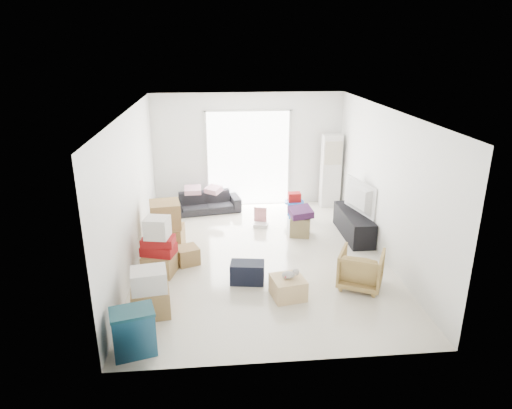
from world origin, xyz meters
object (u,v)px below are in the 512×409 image
(ottoman, at_px, (300,226))
(wood_crate, at_px, (288,287))
(kids_table, at_px, (294,200))
(television, at_px, (355,209))
(armchair, at_px, (361,267))
(tv_console, at_px, (354,224))
(sofa, at_px, (206,199))
(storage_bins, at_px, (134,332))
(ac_tower, at_px, (331,171))

(ottoman, distance_m, wood_crate, 2.47)
(kids_table, bearing_deg, television, -48.10)
(television, bearing_deg, ottoman, 69.60)
(armchair, relative_size, wood_crate, 1.41)
(ottoman, bearing_deg, television, -6.54)
(tv_console, height_order, television, television)
(sofa, relative_size, storage_bins, 2.53)
(ottoman, height_order, kids_table, kids_table)
(ac_tower, bearing_deg, sofa, -177.13)
(ottoman, height_order, wood_crate, ottoman)
(ac_tower, height_order, television, ac_tower)
(storage_bins, bearing_deg, sofa, 80.48)
(tv_console, bearing_deg, television, 0.00)
(kids_table, bearing_deg, tv_console, -48.10)
(armchair, distance_m, storage_bins, 3.67)
(armchair, bearing_deg, storage_bins, 48.53)
(ac_tower, relative_size, television, 1.55)
(storage_bins, height_order, wood_crate, storage_bins)
(kids_table, bearing_deg, armchair, -80.45)
(wood_crate, bearing_deg, tv_console, 52.67)
(armchair, height_order, storage_bins, armchair)
(ac_tower, height_order, storage_bins, ac_tower)
(tv_console, distance_m, armchair, 2.11)
(television, xyz_separation_m, sofa, (-3.04, 1.70, -0.27))
(kids_table, bearing_deg, ac_tower, 34.87)
(wood_crate, bearing_deg, storage_bins, -151.64)
(ac_tower, height_order, tv_console, ac_tower)
(sofa, xyz_separation_m, storage_bins, (-0.86, -5.14, 0.00))
(storage_bins, bearing_deg, wood_crate, 28.36)
(storage_bins, bearing_deg, ottoman, 51.74)
(storage_bins, bearing_deg, ac_tower, 53.94)
(television, bearing_deg, armchair, 152.41)
(sofa, height_order, storage_bins, storage_bins)
(television, relative_size, wood_crate, 2.31)
(tv_console, xyz_separation_m, ottoman, (-1.09, 0.13, -0.05))
(television, bearing_deg, wood_crate, 128.82)
(tv_console, distance_m, kids_table, 1.57)
(ac_tower, bearing_deg, television, -88.45)
(tv_console, bearing_deg, sofa, 150.78)
(tv_console, bearing_deg, kids_table, 131.90)
(ottoman, distance_m, kids_table, 1.06)
(sofa, bearing_deg, tv_console, -39.32)
(tv_console, xyz_separation_m, sofa, (-3.04, 1.70, 0.06))
(television, height_order, armchair, armchair)
(ac_tower, bearing_deg, kids_table, -145.13)
(armchair, bearing_deg, kids_table, -54.16)
(sofa, relative_size, kids_table, 2.71)
(sofa, distance_m, ottoman, 2.51)
(armchair, bearing_deg, ottoman, -48.53)
(storage_bins, bearing_deg, armchair, 22.24)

